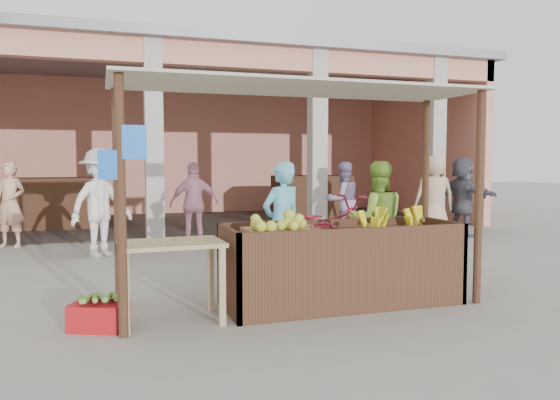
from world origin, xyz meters
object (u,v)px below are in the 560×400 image
object	(u,v)px
vendor_blue	(282,220)
motorcycle	(324,228)
fruit_stall	(341,268)
red_crate	(99,316)
vendor_green	(377,217)
side_table	(171,256)

from	to	relation	value
vendor_blue	motorcycle	xyz separation A→B (m)	(1.10, 1.21, -0.29)
fruit_stall	red_crate	xyz separation A→B (m)	(-2.56, -0.14, -0.27)
red_crate	vendor_green	size ratio (longest dim) A/B	0.29
vendor_blue	vendor_green	size ratio (longest dim) A/B	1.01
motorcycle	vendor_green	bearing A→B (deg)	175.30
motorcycle	red_crate	bearing A→B (deg)	110.24
red_crate	motorcycle	distance (m)	4.11
side_table	vendor_blue	bearing A→B (deg)	35.38
red_crate	vendor_blue	bearing A→B (deg)	52.86
motorcycle	fruit_stall	bearing A→B (deg)	145.99
fruit_stall	vendor_green	xyz separation A→B (m)	(0.99, 1.02, 0.44)
vendor_green	motorcycle	world-z (taller)	vendor_green
vendor_blue	vendor_green	world-z (taller)	vendor_blue
vendor_blue	side_table	bearing A→B (deg)	16.38
red_crate	vendor_blue	distance (m)	2.61
fruit_stall	vendor_green	distance (m)	1.48
fruit_stall	motorcycle	size ratio (longest dim) A/B	1.23
side_table	motorcycle	xyz separation A→B (m)	(2.62, 2.38, -0.11)
vendor_green	vendor_blue	bearing A→B (deg)	12.93
side_table	red_crate	bearing A→B (deg)	179.65
vendor_blue	vendor_green	bearing A→B (deg)	157.83
side_table	vendor_green	distance (m)	3.09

